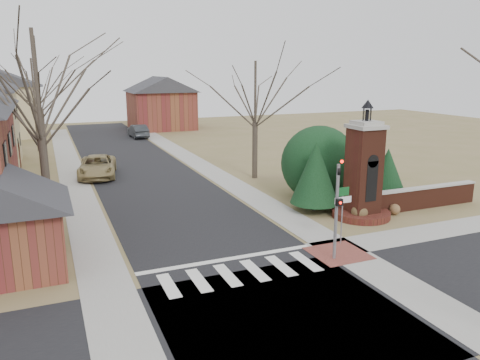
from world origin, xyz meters
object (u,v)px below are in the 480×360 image
traffic_signal_pole (337,202)px  brick_gate_monument (363,179)px  pickup_truck (97,166)px  sign_post (343,204)px  distant_car (138,131)px

traffic_signal_pole → brick_gate_monument: 6.47m
pickup_truck → brick_gate_monument: bearing=-42.8°
sign_post → brick_gate_monument: (3.41, 3.01, 0.22)m
traffic_signal_pole → brick_gate_monument: size_ratio=0.69×
traffic_signal_pole → pickup_truck: size_ratio=0.79×
pickup_truck → distant_car: pickup_truck is taller
brick_gate_monument → pickup_truck: 20.30m
sign_post → brick_gate_monument: size_ratio=0.42×
brick_gate_monument → pickup_truck: size_ratio=1.13×
sign_post → brick_gate_monument: 4.55m
traffic_signal_pole → pickup_truck: bearing=110.6°
traffic_signal_pole → brick_gate_monument: brick_gate_monument is taller
brick_gate_monument → distant_car: bearing=98.9°
traffic_signal_pole → brick_gate_monument: (4.70, 4.42, -0.42)m
distant_car → brick_gate_monument: bearing=96.4°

